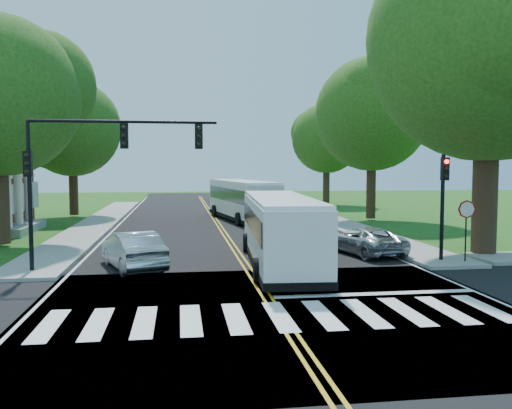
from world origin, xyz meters
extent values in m
plane|color=#164F13|center=(0.00, 0.00, 0.00)|extent=(140.00, 140.00, 0.00)
cube|color=black|center=(0.00, 18.00, 0.01)|extent=(14.00, 96.00, 0.01)
cube|color=black|center=(0.00, 0.00, 0.01)|extent=(60.00, 12.00, 0.01)
cube|color=gold|center=(0.00, 22.00, 0.01)|extent=(0.36, 70.00, 0.01)
cube|color=silver|center=(-6.80, 22.00, 0.01)|extent=(0.12, 70.00, 0.01)
cube|color=silver|center=(6.80, 22.00, 0.01)|extent=(0.12, 70.00, 0.01)
cube|color=silver|center=(0.00, -0.50, 0.02)|extent=(12.60, 3.00, 0.01)
cube|color=silver|center=(3.50, 1.60, 0.02)|extent=(6.60, 0.40, 0.01)
cube|color=gray|center=(-8.30, 25.00, 0.07)|extent=(2.60, 40.00, 0.15)
cube|color=gray|center=(8.30, 25.00, 0.07)|extent=(2.60, 40.00, 0.15)
cylinder|color=#342114|center=(11.00, 8.00, 3.15)|extent=(1.10, 1.10, 6.00)
sphere|color=#447422|center=(11.00, 8.00, 9.66)|extent=(10.80, 10.80, 10.80)
cylinder|color=#342114|center=(-11.50, 14.00, 2.55)|extent=(0.70, 0.70, 4.80)
cylinder|color=#342114|center=(-11.00, 30.00, 2.35)|extent=(0.70, 0.70, 4.40)
sphere|color=#447422|center=(-11.00, 30.00, 7.02)|extent=(7.60, 7.60, 7.60)
cylinder|color=#342114|center=(11.50, 24.00, 2.65)|extent=(0.70, 0.70, 5.00)
sphere|color=#447422|center=(11.50, 24.00, 7.88)|extent=(8.40, 8.40, 8.40)
cylinder|color=#342114|center=(12.50, 40.00, 2.35)|extent=(0.70, 0.70, 4.40)
sphere|color=#447422|center=(12.50, 40.00, 6.89)|extent=(7.20, 7.20, 7.20)
cube|color=silver|center=(-12.40, 20.00, 4.40)|extent=(1.40, 6.00, 0.45)
cube|color=gray|center=(-12.40, 20.00, 0.25)|extent=(1.80, 6.00, 0.50)
cylinder|color=silver|center=(-12.40, 17.80, 2.10)|extent=(0.50, 0.50, 4.20)
cylinder|color=silver|center=(-12.40, 20.00, 2.10)|extent=(0.50, 0.50, 4.20)
cylinder|color=silver|center=(-12.40, 22.20, 2.10)|extent=(0.50, 0.50, 4.20)
cylinder|color=black|center=(-8.20, 6.50, 2.45)|extent=(0.16, 0.16, 4.60)
cube|color=black|center=(-8.20, 6.35, 4.15)|extent=(0.30, 0.22, 0.95)
sphere|color=black|center=(-8.20, 6.21, 4.45)|extent=(0.18, 0.18, 0.18)
cylinder|color=black|center=(-4.70, 6.50, 5.75)|extent=(7.00, 0.12, 0.12)
cube|color=black|center=(-4.70, 6.35, 5.20)|extent=(0.30, 0.22, 0.95)
cube|color=black|center=(-1.90, 6.35, 5.20)|extent=(0.30, 0.22, 0.95)
cylinder|color=black|center=(8.20, 6.50, 2.35)|extent=(0.16, 0.16, 4.40)
cube|color=black|center=(8.20, 6.35, 3.95)|extent=(0.30, 0.22, 0.95)
sphere|color=#FF0A05|center=(8.20, 6.21, 4.25)|extent=(0.18, 0.18, 0.18)
cylinder|color=black|center=(9.00, 6.00, 1.25)|extent=(0.06, 0.06, 2.20)
cylinder|color=#A50A07|center=(9.00, 5.97, 2.30)|extent=(0.76, 0.04, 0.76)
cube|color=white|center=(1.41, 6.94, 1.42)|extent=(3.02, 10.87, 2.50)
cube|color=black|center=(1.41, 6.94, 1.88)|extent=(3.04, 10.13, 0.86)
cube|color=black|center=(1.76, 12.35, 1.74)|extent=(2.23, 0.25, 1.46)
cube|color=orange|center=(1.76, 12.35, 2.56)|extent=(1.55, 0.20, 0.29)
cube|color=black|center=(1.41, 6.94, 0.31)|extent=(3.08, 10.98, 0.27)
cube|color=white|center=(1.41, 6.94, 2.72)|extent=(2.96, 10.55, 0.20)
cylinder|color=black|center=(2.82, 10.41, 0.45)|extent=(0.35, 0.89, 0.87)
cylinder|color=black|center=(0.46, 10.56, 0.45)|extent=(0.35, 0.89, 0.87)
cylinder|color=black|center=(2.37, 3.59, 0.45)|extent=(0.35, 0.89, 0.87)
cylinder|color=black|center=(0.01, 3.75, 0.45)|extent=(0.35, 0.89, 0.87)
cube|color=white|center=(1.96, 25.04, 1.49)|extent=(4.22, 11.53, 2.63)
cube|color=black|center=(1.96, 25.04, 1.97)|extent=(4.16, 10.76, 0.91)
cube|color=black|center=(1.05, 30.66, 1.83)|extent=(2.33, 0.47, 1.53)
cube|color=orange|center=(1.05, 30.66, 2.69)|extent=(1.62, 0.36, 0.31)
cube|color=black|center=(1.96, 25.04, 0.33)|extent=(4.28, 11.64, 0.29)
cube|color=white|center=(1.96, 25.04, 2.86)|extent=(4.12, 11.19, 0.21)
cylinder|color=black|center=(2.59, 28.92, 0.47)|extent=(0.45, 0.96, 0.92)
cylinder|color=black|center=(0.14, 28.52, 0.47)|extent=(0.45, 0.96, 0.92)
cylinder|color=black|center=(3.74, 21.84, 0.47)|extent=(0.45, 0.96, 0.92)
cylinder|color=black|center=(1.29, 21.44, 0.47)|extent=(0.45, 0.96, 0.92)
imported|color=silver|center=(-4.49, 6.88, 0.76)|extent=(2.97, 4.80, 1.49)
imported|color=#B4B6BC|center=(5.78, 9.09, 0.64)|extent=(3.04, 4.89, 1.26)
imported|color=black|center=(5.27, 18.23, 0.63)|extent=(2.66, 4.54, 1.23)
camera|label=1|loc=(-2.67, -14.68, 4.10)|focal=38.00mm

